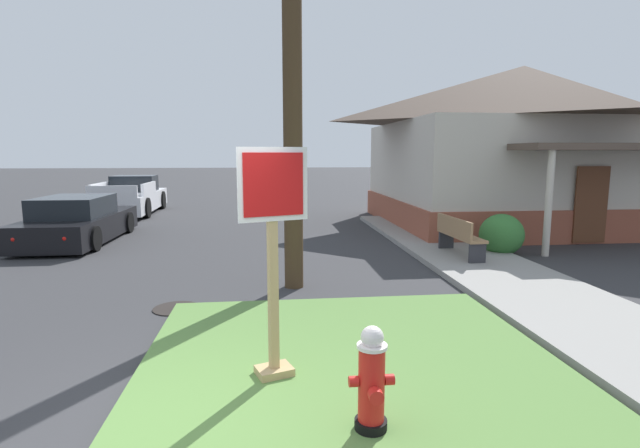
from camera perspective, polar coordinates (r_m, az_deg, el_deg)
name	(u,v)px	position (r m, az deg, el deg)	size (l,w,h in m)	color
grass_corner_patch	(352,366)	(5.46, 3.92, -16.74)	(4.65, 4.72, 0.08)	#567F3D
sidewalk_strip	(490,269)	(10.14, 19.83, -5.18)	(2.20, 15.89, 0.12)	gray
fire_hydrant	(372,381)	(4.13, 6.25, -18.34)	(0.38, 0.34, 0.90)	black
stop_sign	(273,267)	(4.79, -5.66, -5.23)	(0.69, 0.38, 2.35)	tan
manhole_cover	(176,308)	(7.71, -16.96, -9.71)	(0.70, 0.70, 0.02)	black
parked_sedan_black	(78,222)	(14.29, -27.20, 0.20)	(1.98, 4.54, 1.25)	black
pickup_truck_white	(131,198)	(20.39, -21.80, 2.94)	(2.14, 5.18, 1.48)	silver
street_bench	(458,234)	(10.94, 16.36, -1.19)	(0.47, 1.75, 0.85)	#93704C
corner_house	(520,145)	(17.26, 22.99, 8.81)	(9.11, 8.98, 5.20)	brown
shrub_near_porch	(501,235)	(11.85, 21.05, -1.21)	(1.02, 1.02, 0.98)	#337031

